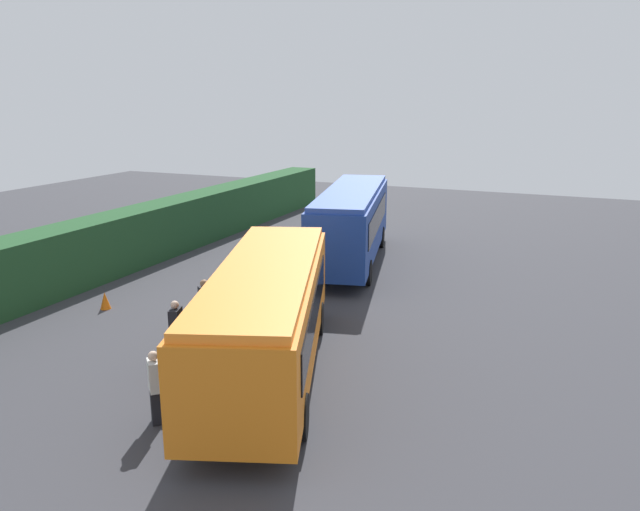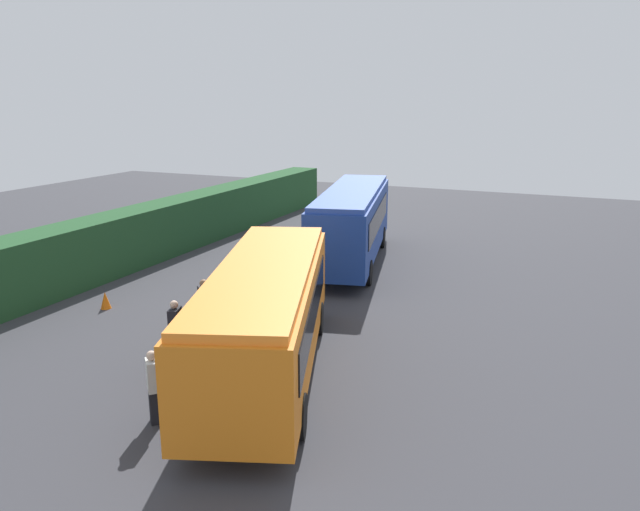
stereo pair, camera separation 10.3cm
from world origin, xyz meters
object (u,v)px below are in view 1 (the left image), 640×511
Objects in this scene: traffic_cone at (105,301)px; person_center at (181,358)px; person_left at (155,386)px; bus_orange at (267,312)px; person_far at (205,309)px; bus_blue at (351,221)px; person_right at (176,330)px.

person_center is at bearing -123.68° from traffic_cone.
person_left is 8.52m from traffic_cone.
bus_orange reaches higher than traffic_cone.
traffic_cone is (5.52, 6.46, -0.61)m from person_left.
person_far reaches higher than traffic_cone.
bus_blue is 5.44× the size of person_far.
person_center is 3.30m from person_far.
bus_orange is 3.44m from person_left.
person_far is at bearing -102.14° from traffic_cone.
traffic_cone is at bearing -65.22° from person_far.
bus_blue is at bearing -148.07° from person_far.
bus_orange is 5.74× the size of person_center.
person_center is (1.46, 0.36, -0.01)m from person_left.
bus_blue is 17.35× the size of traffic_cone.
person_right is 5.55m from traffic_cone.
traffic_cone is at bearing 52.86° from bus_orange.
person_center is 0.90× the size of person_far.
person_right is at bearing 163.05° from bus_blue.
person_left is 1.50m from person_center.
person_center reaches higher than traffic_cone.
person_left reaches higher than traffic_cone.
bus_blue is 6.01× the size of person_left.
bus_orange is 2.41m from person_center.
bus_orange is 5.16× the size of person_far.
traffic_cone is at bearing -112.60° from person_center.
bus_blue is at bearing -167.10° from person_center.
person_far is at bearing -114.20° from person_left.
traffic_cone is (4.06, 6.10, -0.60)m from person_center.
bus_blue is 5.94× the size of person_right.
person_left is 0.91× the size of person_far.
person_far reaches higher than person_left.
traffic_cone is at bearing 133.42° from person_right.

